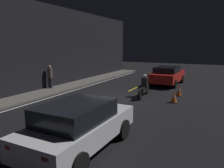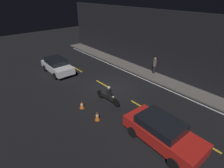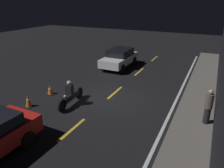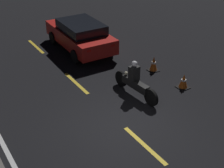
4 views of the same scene
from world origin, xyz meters
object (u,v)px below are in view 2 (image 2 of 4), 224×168
taxi_red (162,131)px  traffic_cone_mid (97,116)px  sedan_white (57,65)px  motorcycle (108,96)px  traffic_cone_near (82,105)px  pedestrian (154,65)px

taxi_red → traffic_cone_mid: taxi_red is taller
sedan_white → motorcycle: 7.54m
sedan_white → taxi_red: (12.51, 0.17, -0.01)m
traffic_cone_near → pedestrian: 8.66m
taxi_red → motorcycle: bearing=178.2°
taxi_red → traffic_cone_mid: size_ratio=6.53×
sedan_white → motorcycle: size_ratio=1.74×
motorcycle → traffic_cone_near: 2.03m
motorcycle → pedestrian: pedestrian is taller
taxi_red → traffic_cone_mid: bearing=-155.7°
taxi_red → pedestrian: size_ratio=2.70×
motorcycle → traffic_cone_mid: size_ratio=3.52×
sedan_white → taxi_red: 12.51m
sedan_white → taxi_red: size_ratio=0.94×
sedan_white → motorcycle: bearing=4.2°
sedan_white → motorcycle: sedan_white is taller
motorcycle → taxi_red: bearing=-7.7°
sedan_white → traffic_cone_mid: 8.84m
taxi_red → motorcycle: taxi_red is taller
taxi_red → pedestrian: 9.15m
traffic_cone_near → traffic_cone_mid: traffic_cone_mid is taller
pedestrian → sedan_white: bearing=-132.7°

